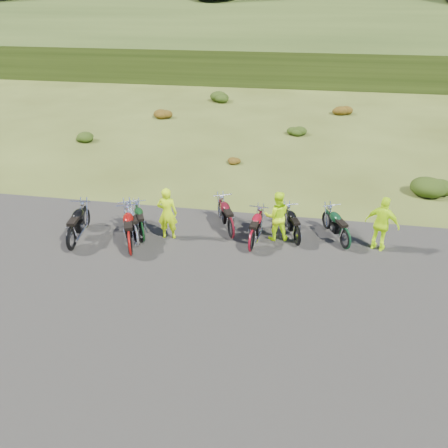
% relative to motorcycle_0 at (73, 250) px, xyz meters
% --- Properties ---
extents(ground, '(300.00, 300.00, 0.00)m').
position_rel_motorcycle_0_xyz_m(ground, '(4.27, -0.43, 0.00)').
color(ground, '#3E4617').
rests_on(ground, ground).
extents(gravel_pad, '(20.00, 12.00, 0.04)m').
position_rel_motorcycle_0_xyz_m(gravel_pad, '(4.27, -2.43, 0.00)').
color(gravel_pad, black).
rests_on(gravel_pad, ground).
extents(hill_slope, '(300.00, 45.97, 9.37)m').
position_rel_motorcycle_0_xyz_m(hill_slope, '(4.27, 49.57, 0.00)').
color(hill_slope, '#283712').
rests_on(hill_slope, ground).
extents(hill_plateau, '(300.00, 90.00, 9.17)m').
position_rel_motorcycle_0_xyz_m(hill_plateau, '(4.27, 109.57, 0.00)').
color(hill_plateau, '#283712').
rests_on(hill_plateau, ground).
extents(shrub_1, '(1.03, 1.03, 0.61)m').
position_rel_motorcycle_0_xyz_m(shrub_1, '(-4.83, 10.87, 0.31)').
color(shrub_1, '#20380E').
rests_on(shrub_1, ground).
extents(shrub_2, '(1.30, 1.30, 0.77)m').
position_rel_motorcycle_0_xyz_m(shrub_2, '(-1.93, 16.17, 0.38)').
color(shrub_2, '#5C2A0B').
rests_on(shrub_2, ground).
extents(shrub_3, '(1.56, 1.56, 0.92)m').
position_rel_motorcycle_0_xyz_m(shrub_3, '(0.97, 21.47, 0.46)').
color(shrub_3, '#20380E').
rests_on(shrub_3, ground).
extents(shrub_4, '(0.77, 0.77, 0.45)m').
position_rel_motorcycle_0_xyz_m(shrub_4, '(3.87, 8.77, 0.23)').
color(shrub_4, '#5C2A0B').
rests_on(shrub_4, ground).
extents(shrub_5, '(1.03, 1.03, 0.61)m').
position_rel_motorcycle_0_xyz_m(shrub_5, '(6.77, 14.07, 0.31)').
color(shrub_5, '#20380E').
rests_on(shrub_5, ground).
extents(shrub_6, '(1.30, 1.30, 0.77)m').
position_rel_motorcycle_0_xyz_m(shrub_6, '(9.67, 19.37, 0.38)').
color(shrub_6, '#5C2A0B').
rests_on(shrub_6, ground).
extents(shrub_7, '(1.56, 1.56, 0.92)m').
position_rel_motorcycle_0_xyz_m(shrub_7, '(12.57, 6.67, 0.46)').
color(shrub_7, '#20380E').
rests_on(shrub_7, ground).
extents(motorcycle_0, '(1.05, 2.32, 1.17)m').
position_rel_motorcycle_0_xyz_m(motorcycle_0, '(0.00, 0.00, 0.00)').
color(motorcycle_0, black).
rests_on(motorcycle_0, ground).
extents(motorcycle_1, '(1.52, 2.37, 1.18)m').
position_rel_motorcycle_0_xyz_m(motorcycle_1, '(1.96, 0.04, 0.00)').
color(motorcycle_1, maroon).
rests_on(motorcycle_1, ground).
extents(motorcycle_2, '(1.43, 2.00, 1.01)m').
position_rel_motorcycle_0_xyz_m(motorcycle_2, '(2.06, 0.93, 0.00)').
color(motorcycle_2, black).
rests_on(motorcycle_2, ground).
extents(motorcycle_3, '(1.69, 2.22, 1.13)m').
position_rel_motorcycle_0_xyz_m(motorcycle_3, '(1.98, 0.56, 0.00)').
color(motorcycle_3, silver).
rests_on(motorcycle_3, ground).
extents(motorcycle_4, '(1.51, 2.22, 1.11)m').
position_rel_motorcycle_0_xyz_m(motorcycle_4, '(4.94, 1.62, 0.00)').
color(motorcycle_4, '#4D0C14').
rests_on(motorcycle_4, ground).
extents(motorcycle_5, '(1.21, 2.01, 1.00)m').
position_rel_motorcycle_0_xyz_m(motorcycle_5, '(7.15, 1.54, 0.00)').
color(motorcycle_5, black).
rests_on(motorcycle_5, ground).
extents(motorcycle_6, '(0.87, 2.10, 1.07)m').
position_rel_motorcycle_0_xyz_m(motorcycle_6, '(5.71, 0.93, 0.00)').
color(motorcycle_6, maroon).
rests_on(motorcycle_6, ground).
extents(motorcycle_7, '(1.43, 2.12, 1.06)m').
position_rel_motorcycle_0_xyz_m(motorcycle_7, '(8.69, 1.59, 0.00)').
color(motorcycle_7, '#0D321A').
rests_on(motorcycle_7, ground).
extents(person_middle, '(0.70, 0.49, 1.82)m').
position_rel_motorcycle_0_xyz_m(person_middle, '(2.85, 1.30, 0.91)').
color(person_middle, '#BCEA0C').
rests_on(person_middle, ground).
extents(person_right_a, '(0.94, 0.79, 1.72)m').
position_rel_motorcycle_0_xyz_m(person_right_a, '(6.44, 1.83, 0.86)').
color(person_right_a, '#BCEA0C').
rests_on(person_right_a, ground).
extents(person_right_b, '(1.16, 0.86, 1.84)m').
position_rel_motorcycle_0_xyz_m(person_right_b, '(9.76, 1.72, 0.92)').
color(person_right_b, '#BCEA0C').
rests_on(person_right_b, ground).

